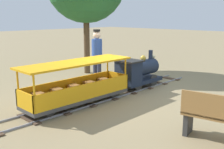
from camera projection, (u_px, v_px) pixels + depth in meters
ground_plane at (117, 94)px, 7.09m from camera, size 60.00×60.00×0.00m
track at (106, 96)px, 6.81m from camera, size 0.73×6.40×0.04m
locomotive at (137, 71)px, 7.55m from camera, size 0.69×1.45×0.98m
passenger_car at (78, 88)px, 6.10m from camera, size 0.79×2.70×0.97m
conductor_person at (97, 53)px, 7.80m from camera, size 0.30×0.30×1.62m
park_bench at (223, 118)px, 4.29m from camera, size 1.35×0.65×0.82m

